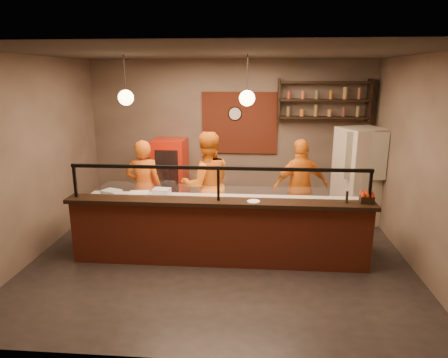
# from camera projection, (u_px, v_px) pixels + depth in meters

# --- Properties ---
(floor) EXTENTS (6.00, 6.00, 0.00)m
(floor) POSITION_uv_depth(u_px,v_px,m) (220.00, 256.00, 6.59)
(floor) COLOR black
(floor) RESTS_ON ground
(ceiling) EXTENTS (6.00, 6.00, 0.00)m
(ceiling) POSITION_uv_depth(u_px,v_px,m) (220.00, 53.00, 5.78)
(ceiling) COLOR #37312B
(ceiling) RESTS_ON wall_back
(wall_back) EXTENTS (6.00, 0.00, 6.00)m
(wall_back) POSITION_uv_depth(u_px,v_px,m) (230.00, 137.00, 8.59)
(wall_back) COLOR #766657
(wall_back) RESTS_ON floor
(wall_left) EXTENTS (0.00, 5.00, 5.00)m
(wall_left) POSITION_uv_depth(u_px,v_px,m) (35.00, 158.00, 6.41)
(wall_left) COLOR #766657
(wall_left) RESTS_ON floor
(wall_right) EXTENTS (0.00, 5.00, 5.00)m
(wall_right) POSITION_uv_depth(u_px,v_px,m) (420.00, 165.00, 5.95)
(wall_right) COLOR #766657
(wall_right) RESTS_ON floor
(wall_front) EXTENTS (6.00, 0.00, 6.00)m
(wall_front) POSITION_uv_depth(u_px,v_px,m) (197.00, 217.00, 3.77)
(wall_front) COLOR #766657
(wall_front) RESTS_ON floor
(brick_patch) EXTENTS (1.60, 0.04, 1.30)m
(brick_patch) POSITION_uv_depth(u_px,v_px,m) (240.00, 123.00, 8.47)
(brick_patch) COLOR maroon
(brick_patch) RESTS_ON wall_back
(service_counter) EXTENTS (4.60, 0.25, 1.00)m
(service_counter) POSITION_uv_depth(u_px,v_px,m) (219.00, 235.00, 6.17)
(service_counter) COLOR maroon
(service_counter) RESTS_ON floor
(counter_ledge) EXTENTS (4.70, 0.37, 0.06)m
(counter_ledge) POSITION_uv_depth(u_px,v_px,m) (218.00, 202.00, 6.04)
(counter_ledge) COLOR black
(counter_ledge) RESTS_ON service_counter
(worktop_cabinet) EXTENTS (4.60, 0.75, 0.85)m
(worktop_cabinet) POSITION_uv_depth(u_px,v_px,m) (221.00, 227.00, 6.68)
(worktop_cabinet) COLOR gray
(worktop_cabinet) RESTS_ON floor
(worktop) EXTENTS (4.60, 0.75, 0.05)m
(worktop) POSITION_uv_depth(u_px,v_px,m) (221.00, 202.00, 6.56)
(worktop) COLOR beige
(worktop) RESTS_ON worktop_cabinet
(sneeze_guard) EXTENTS (4.50, 0.05, 0.52)m
(sneeze_guard) POSITION_uv_depth(u_px,v_px,m) (218.00, 180.00, 5.95)
(sneeze_guard) COLOR white
(sneeze_guard) RESTS_ON counter_ledge
(wall_shelving) EXTENTS (1.84, 0.28, 0.85)m
(wall_shelving) POSITION_uv_depth(u_px,v_px,m) (324.00, 100.00, 8.07)
(wall_shelving) COLOR black
(wall_shelving) RESTS_ON wall_back
(wall_clock) EXTENTS (0.30, 0.04, 0.30)m
(wall_clock) POSITION_uv_depth(u_px,v_px,m) (235.00, 114.00, 8.42)
(wall_clock) COLOR black
(wall_clock) RESTS_ON wall_back
(pendant_left) EXTENTS (0.24, 0.24, 0.77)m
(pendant_left) POSITION_uv_depth(u_px,v_px,m) (126.00, 98.00, 6.25)
(pendant_left) COLOR black
(pendant_left) RESTS_ON ceiling
(pendant_right) EXTENTS (0.24, 0.24, 0.77)m
(pendant_right) POSITION_uv_depth(u_px,v_px,m) (247.00, 98.00, 6.10)
(pendant_right) COLOR black
(pendant_right) RESTS_ON ceiling
(cook_left) EXTENTS (0.68, 0.48, 1.77)m
(cook_left) POSITION_uv_depth(u_px,v_px,m) (144.00, 187.00, 7.36)
(cook_left) COLOR #D75D14
(cook_left) RESTS_ON floor
(cook_mid) EXTENTS (1.13, 1.00, 1.93)m
(cook_mid) POSITION_uv_depth(u_px,v_px,m) (207.00, 185.00, 7.22)
(cook_mid) COLOR orange
(cook_mid) RESTS_ON floor
(cook_right) EXTENTS (1.13, 0.70, 1.79)m
(cook_right) POSITION_uv_depth(u_px,v_px,m) (300.00, 188.00, 7.30)
(cook_right) COLOR orange
(cook_right) RESTS_ON floor
(fridge) EXTENTS (1.03, 1.00, 1.91)m
(fridge) POSITION_uv_depth(u_px,v_px,m) (359.00, 176.00, 7.87)
(fridge) COLOR beige
(fridge) RESTS_ON floor
(red_cooler) EXTENTS (0.71, 0.65, 1.58)m
(red_cooler) POSITION_uv_depth(u_px,v_px,m) (170.00, 176.00, 8.56)
(red_cooler) COLOR red
(red_cooler) RESTS_ON floor
(pizza_dough) EXTENTS (0.67, 0.67, 0.01)m
(pizza_dough) POSITION_uv_depth(u_px,v_px,m) (218.00, 201.00, 6.49)
(pizza_dough) COLOR #F2E7CD
(pizza_dough) RESTS_ON worktop
(prep_tub_a) EXTENTS (0.34, 0.31, 0.14)m
(prep_tub_a) POSITION_uv_depth(u_px,v_px,m) (112.00, 194.00, 6.65)
(prep_tub_a) COLOR silver
(prep_tub_a) RESTS_ON worktop
(prep_tub_b) EXTENTS (0.30, 0.25, 0.14)m
(prep_tub_b) POSITION_uv_depth(u_px,v_px,m) (161.00, 193.00, 6.73)
(prep_tub_b) COLOR silver
(prep_tub_b) RESTS_ON worktop
(prep_tub_c) EXTENTS (0.34, 0.29, 0.16)m
(prep_tub_c) POSITION_uv_depth(u_px,v_px,m) (139.00, 197.00, 6.47)
(prep_tub_c) COLOR white
(prep_tub_c) RESTS_ON worktop
(rolling_pin) EXTENTS (0.33, 0.10, 0.06)m
(rolling_pin) POSITION_uv_depth(u_px,v_px,m) (142.00, 197.00, 6.62)
(rolling_pin) COLOR yellow
(rolling_pin) RESTS_ON worktop
(condiment_caddy) EXTENTS (0.20, 0.15, 0.11)m
(condiment_caddy) POSITION_uv_depth(u_px,v_px,m) (367.00, 199.00, 5.90)
(condiment_caddy) COLOR black
(condiment_caddy) RESTS_ON counter_ledge
(pepper_mill) EXTENTS (0.05, 0.05, 0.18)m
(pepper_mill) POSITION_uv_depth(u_px,v_px,m) (347.00, 197.00, 5.88)
(pepper_mill) COLOR black
(pepper_mill) RESTS_ON counter_ledge
(small_plate) EXTENTS (0.25, 0.25, 0.01)m
(small_plate) POSITION_uv_depth(u_px,v_px,m) (254.00, 201.00, 5.96)
(small_plate) COLOR white
(small_plate) RESTS_ON counter_ledge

